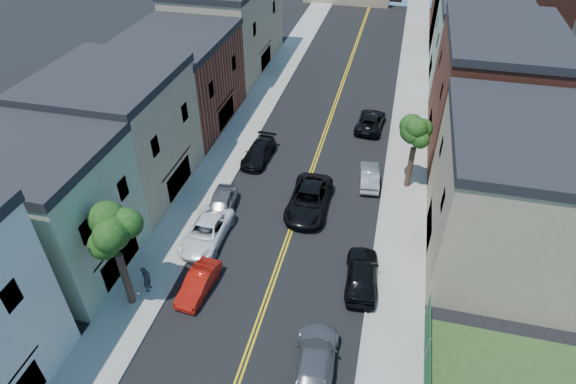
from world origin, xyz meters
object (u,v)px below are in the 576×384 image
Objects in this scene: silver_car_right at (369,176)px; pedestrian_left at (147,279)px; grey_car_right at (315,362)px; dark_car_right_far at (371,121)px; black_car_right at (362,274)px; white_pickup at (206,232)px; black_car_left at (259,152)px; red_sedan at (199,283)px; grey_car_left at (221,206)px; black_suv_lane at (309,200)px.

pedestrian_left is at bearing 43.76° from silver_car_right.
grey_car_right is 1.07× the size of dark_car_right_far.
black_car_right reaches higher than grey_car_right.
white_pickup reaches higher than black_car_left.
red_sedan is 0.80× the size of black_car_right.
white_pickup is 1.06× the size of dark_car_right_far.
pedestrian_left is at bearing 68.78° from dark_car_right_far.
grey_car_left is at bearing -91.51° from black_car_left.
black_suv_lane is (5.61, -5.63, 0.15)m from black_car_left.
dark_car_right_far is 2.74× the size of pedestrian_left.
dark_car_right_far is at bearing 76.27° from black_suv_lane.
black_suv_lane reaches higher than white_pickup.
dark_car_right_far is 26.42m from pedestrian_left.
red_sedan is 0.78× the size of dark_car_right_far.
grey_car_right is (8.09, -3.76, 0.14)m from red_sedan.
dark_car_right_far is (8.33, 23.06, 0.05)m from red_sedan.
dark_car_right_far reaches higher than black_car_left.
pedestrian_left is (-1.83, -5.22, 0.34)m from white_pickup.
black_car_right is 2.67× the size of pedestrian_left.
pedestrian_left is (-11.13, 2.98, 0.29)m from grey_car_right.
silver_car_right is at bearing -91.37° from black_car_right.
grey_car_right reaches higher than white_pickup.
black_suv_lane reaches higher than black_car_left.
grey_car_left reaches higher than silver_car_right.
red_sedan is 10.79m from black_suv_lane.
silver_car_right is (9.73, -1.24, -0.02)m from black_car_left.
grey_car_left is at bearing -160.69° from black_suv_lane.
dark_car_right_far is (9.54, 15.71, -0.08)m from grey_car_left.
grey_car_right reaches higher than red_sedan.
pedestrian_left is (-1.83, -8.13, 0.29)m from grey_car_left.
black_car_left is at bearing -54.30° from black_car_right.
black_car_left is 0.90× the size of grey_car_right.
black_car_right is (10.36, -12.19, 0.14)m from black_car_left.
dark_car_right_far is (0.24, 26.82, -0.08)m from grey_car_right.
silver_car_right is at bearing -4.11° from black_car_left.
black_suv_lane is (6.25, 2.19, 0.06)m from grey_car_left.
black_suv_lane is (5.03, 9.54, 0.20)m from red_sedan.
white_pickup is 8.06m from black_suv_lane.
white_pickup is at bearing 110.08° from red_sedan.
grey_car_left is at bearing 25.83° from silver_car_right.
white_pickup is 1.16× the size of grey_car_left.
black_car_right is at bearing 21.71° from red_sedan.
black_suv_lane is 3.30× the size of pedestrian_left.
black_suv_lane reaches higher than grey_car_right.
dark_car_right_far is at bearing 44.71° from black_car_left.
silver_car_right is at bearing 46.75° from black_suv_lane.
grey_car_right is at bearing 71.17° from black_car_right.
red_sedan is at bearing -79.48° from pedestrian_left.
black_car_left is 16.14m from pedestrian_left.
grey_car_right is 26.82m from dark_car_right_far.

